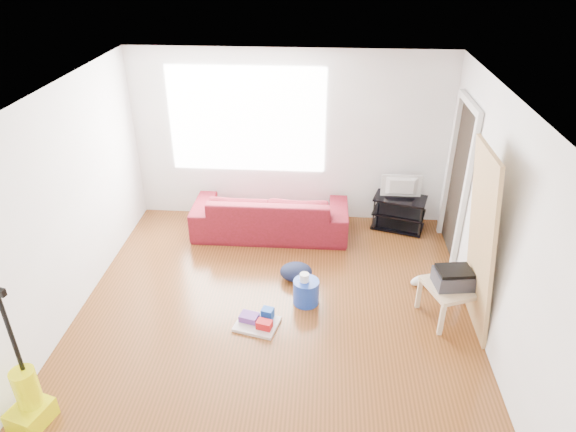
# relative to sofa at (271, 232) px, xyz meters

# --- Properties ---
(room) EXTENTS (4.51, 5.01, 2.51)m
(room) POSITION_rel_sofa_xyz_m (0.30, -1.80, 1.25)
(room) COLOR #543314
(room) RESTS_ON ground
(sofa) EXTENTS (2.19, 0.85, 0.64)m
(sofa) POSITION_rel_sofa_xyz_m (0.00, 0.00, 0.00)
(sofa) COLOR #520F12
(sofa) RESTS_ON ground
(tv_stand) EXTENTS (0.81, 0.60, 0.50)m
(tv_stand) POSITION_rel_sofa_xyz_m (1.84, 0.27, 0.26)
(tv_stand) COLOR black
(tv_stand) RESTS_ON ground
(tv) EXTENTS (0.57, 0.07, 0.33)m
(tv) POSITION_rel_sofa_xyz_m (1.84, 0.27, 0.66)
(tv) COLOR black
(tv) RESTS_ON tv_stand
(side_table) EXTENTS (0.68, 0.68, 0.43)m
(side_table) POSITION_rel_sofa_xyz_m (2.18, -1.69, 0.36)
(side_table) COLOR tan
(side_table) RESTS_ON ground
(printer) EXTENTS (0.44, 0.36, 0.21)m
(printer) POSITION_rel_sofa_xyz_m (2.18, -1.69, 0.53)
(printer) COLOR #2B2B33
(printer) RESTS_ON side_table
(bucket) EXTENTS (0.33, 0.33, 0.30)m
(bucket) POSITION_rel_sofa_xyz_m (0.58, -1.56, 0.00)
(bucket) COLOR #1839A7
(bucket) RESTS_ON ground
(toilet_paper) EXTENTS (0.11, 0.11, 0.10)m
(toilet_paper) POSITION_rel_sofa_xyz_m (0.55, -1.56, 0.20)
(toilet_paper) COLOR silver
(toilet_paper) RESTS_ON bucket
(cleaning_tray) EXTENTS (0.53, 0.46, 0.16)m
(cleaning_tray) POSITION_rel_sofa_xyz_m (0.07, -2.00, 0.05)
(cleaning_tray) COLOR beige
(cleaning_tray) RESTS_ON ground
(backpack) EXTENTS (0.41, 0.34, 0.22)m
(backpack) POSITION_rel_sofa_xyz_m (0.43, -1.11, 0.00)
(backpack) COLOR #131C32
(backpack) RESTS_ON ground
(sneakers) EXTENTS (0.52, 0.27, 0.12)m
(sneakers) POSITION_rel_sofa_xyz_m (2.08, -1.14, 0.06)
(sneakers) COLOR silver
(sneakers) RESTS_ON ground
(vacuum) EXTENTS (0.38, 0.41, 1.42)m
(vacuum) POSITION_rel_sofa_xyz_m (-1.77, -3.40, 0.26)
(vacuum) COLOR #DFE005
(vacuum) RESTS_ON ground
(door_panel) EXTENTS (0.26, 0.83, 2.07)m
(door_panel) POSITION_rel_sofa_xyz_m (2.36, -1.80, 0.00)
(door_panel) COLOR #A48953
(door_panel) RESTS_ON ground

